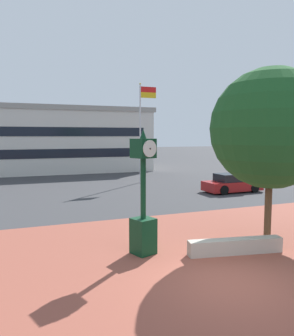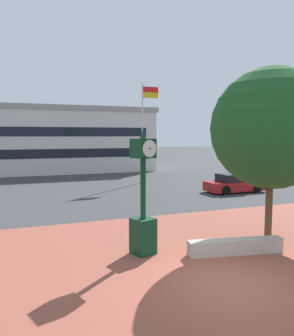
# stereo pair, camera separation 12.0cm
# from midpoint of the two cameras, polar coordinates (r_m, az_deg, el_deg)

# --- Properties ---
(ground_plane) EXTENTS (200.00, 200.00, 0.00)m
(ground_plane) POSITION_cam_midpoint_polar(r_m,az_deg,el_deg) (9.60, 13.49, -18.42)
(ground_plane) COLOR #38383A
(plaza_brick_paving) EXTENTS (44.00, 11.46, 0.01)m
(plaza_brick_paving) POSITION_cam_midpoint_polar(r_m,az_deg,el_deg) (10.95, 8.16, -15.21)
(plaza_brick_paving) COLOR brown
(plaza_brick_paving) RESTS_ON ground
(planter_wall) EXTENTS (3.22, 0.97, 0.50)m
(planter_wall) POSITION_cam_midpoint_polar(r_m,az_deg,el_deg) (11.57, 14.65, -12.89)
(planter_wall) COLOR #ADA393
(planter_wall) RESTS_ON ground
(street_clock) EXTENTS (0.85, 0.85, 4.10)m
(street_clock) POSITION_cam_midpoint_polar(r_m,az_deg,el_deg) (10.87, -0.97, -6.38)
(street_clock) COLOR #0C381E
(street_clock) RESTS_ON ground
(plaza_tree) EXTENTS (4.56, 4.24, 6.26)m
(plaza_tree) POSITION_cam_midpoint_polar(r_m,az_deg,el_deg) (12.70, 20.63, 5.95)
(plaza_tree) COLOR #4C3823
(plaza_tree) RESTS_ON ground
(car_street_near) EXTENTS (4.04, 1.85, 1.28)m
(car_street_near) POSITION_cam_midpoint_polar(r_m,az_deg,el_deg) (23.68, 14.23, -2.65)
(car_street_near) COLOR maroon
(car_street_near) RESTS_ON ground
(flagpole_primary) EXTENTS (1.46, 0.14, 8.15)m
(flagpole_primary) POSITION_cam_midpoint_polar(r_m,az_deg,el_deg) (27.38, -1.02, 7.37)
(flagpole_primary) COLOR silver
(flagpole_primary) RESTS_ON ground
(civic_building) EXTENTS (24.31, 10.77, 6.93)m
(civic_building) POSITION_cam_midpoint_polar(r_m,az_deg,el_deg) (38.84, -18.60, 4.67)
(civic_building) COLOR beige
(civic_building) RESTS_ON ground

